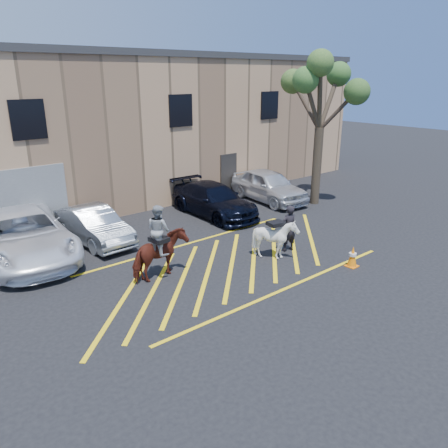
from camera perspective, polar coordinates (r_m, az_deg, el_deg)
ground at (r=15.44m, az=0.30°, el=-4.80°), size 90.00×90.00×0.00m
car_white_pickup at (r=16.92m, az=-24.61°, el=-1.36°), size 3.37×6.33×1.69m
car_silver_sedan at (r=17.64m, az=-16.65°, el=-0.17°), size 1.68×4.23×1.37m
car_blue_suv at (r=20.22m, az=-1.34°, el=3.16°), size 2.19×5.07×1.45m
car_white_suv at (r=22.69m, az=5.84°, el=5.02°), size 2.43×4.91×1.61m
handler at (r=16.17m, az=8.42°, el=-0.57°), size 0.70×0.53×1.75m
warehouse at (r=24.69m, az=-18.33°, el=12.02°), size 32.42×10.20×7.30m
hatching_zone at (r=15.23m, az=1.03°, el=-5.13°), size 12.60×5.12×0.01m
mounted_bay at (r=13.94m, az=-8.41°, el=-3.30°), size 1.95×1.10×2.44m
saddled_white at (r=15.50m, az=6.71°, el=-1.89°), size 1.41×1.52×1.46m
traffic_cone at (r=15.48m, az=16.44°, el=-4.09°), size 0.39×0.39×0.73m
tree at (r=21.95m, az=12.69°, el=17.11°), size 3.99×4.37×7.31m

